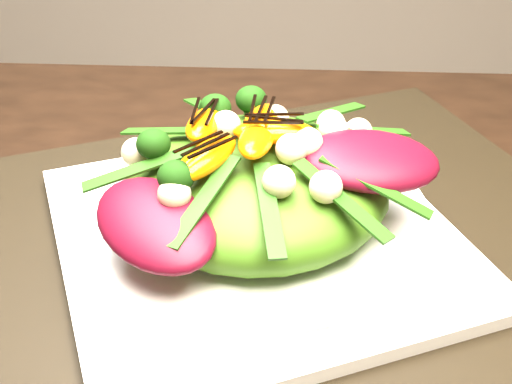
# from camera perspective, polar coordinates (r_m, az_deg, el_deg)

# --- Properties ---
(placemat) EXTENTS (0.64, 0.58, 0.00)m
(placemat) POSITION_cam_1_polar(r_m,az_deg,el_deg) (0.52, -0.00, -4.35)
(placemat) COLOR black
(placemat) RESTS_ON dining_table
(plate_base) EXTENTS (0.37, 0.37, 0.01)m
(plate_base) POSITION_cam_1_polar(r_m,az_deg,el_deg) (0.51, -0.00, -3.68)
(plate_base) COLOR white
(plate_base) RESTS_ON placemat
(salad_bowl) EXTENTS (0.29, 0.29, 0.02)m
(salad_bowl) POSITION_cam_1_polar(r_m,az_deg,el_deg) (0.50, -0.00, -2.33)
(salad_bowl) COLOR white
(salad_bowl) RESTS_ON plate_base
(lettuce_mound) EXTENTS (0.25, 0.25, 0.06)m
(lettuce_mound) POSITION_cam_1_polar(r_m,az_deg,el_deg) (0.49, -0.00, 0.51)
(lettuce_mound) COLOR #3F6813
(lettuce_mound) RESTS_ON salad_bowl
(radicchio_leaf) EXTENTS (0.11, 0.08, 0.02)m
(radicchio_leaf) POSITION_cam_1_polar(r_m,az_deg,el_deg) (0.47, 9.60, 2.61)
(radicchio_leaf) COLOR #470714
(radicchio_leaf) RESTS_ON lettuce_mound
(orange_segment) EXTENTS (0.06, 0.05, 0.01)m
(orange_segment) POSITION_cam_1_polar(r_m,az_deg,el_deg) (0.47, 0.08, 5.02)
(orange_segment) COLOR #FF6904
(orange_segment) RESTS_ON lettuce_mound
(broccoli_floret) EXTENTS (0.04, 0.04, 0.03)m
(broccoli_floret) POSITION_cam_1_polar(r_m,az_deg,el_deg) (0.51, -7.49, 6.35)
(broccoli_floret) COLOR #163409
(broccoli_floret) RESTS_ON lettuce_mound
(macadamia_nut) EXTENTS (0.03, 0.03, 0.02)m
(macadamia_nut) POSITION_cam_1_polar(r_m,az_deg,el_deg) (0.43, 3.85, 1.51)
(macadamia_nut) COLOR beige
(macadamia_nut) RESTS_ON lettuce_mound
(balsamic_drizzle) EXTENTS (0.04, 0.03, 0.00)m
(balsamic_drizzle) POSITION_cam_1_polar(r_m,az_deg,el_deg) (0.47, 0.08, 5.89)
(balsamic_drizzle) COLOR black
(balsamic_drizzle) RESTS_ON orange_segment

